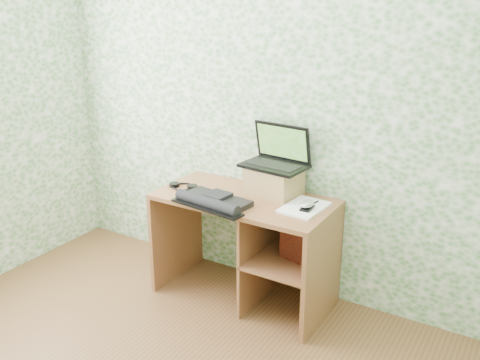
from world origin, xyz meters
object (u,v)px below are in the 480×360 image
Objects in this scene: riser at (274,181)px; keyboard at (213,201)px; desk at (256,235)px; laptop at (277,156)px; notepad at (304,207)px.

riser is 0.45m from keyboard.
desk is 0.56m from laptop.
desk is at bearing -175.74° from notepad.
riser is at bearing 161.88° from notepad.
desk is 0.39m from riser.
keyboard is at bearing -127.54° from desk.
keyboard is (-0.19, -0.24, 0.29)m from desk.
desk is 2.73× the size of laptop.
riser is (0.07, 0.12, 0.37)m from desk.
notepad is at bearing -22.09° from riser.
desk is 3.66× the size of riser.
notepad is (0.35, 0.00, 0.28)m from desk.
laptop is 1.33× the size of notepad.
desk is 0.44m from notepad.
riser is 0.60× the size of keyboard.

